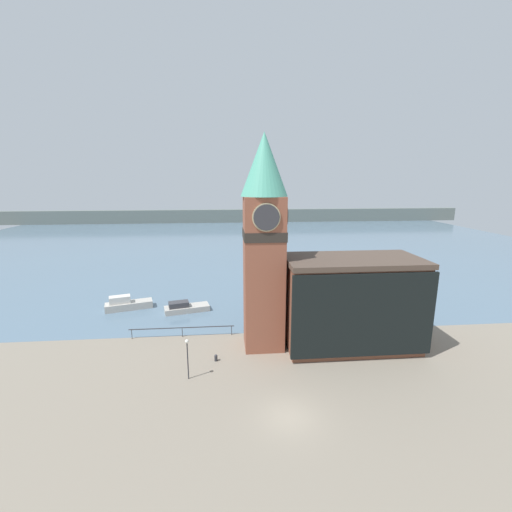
{
  "coord_description": "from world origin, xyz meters",
  "views": [
    {
      "loc": [
        -4.25,
        -21.14,
        16.72
      ],
      "look_at": [
        -1.64,
        8.31,
        10.04
      ],
      "focal_mm": 24.0,
      "sensor_mm": 36.0,
      "label": 1
    }
  ],
  "objects": [
    {
      "name": "boat_near",
      "position": [
        -9.7,
        20.99,
        0.52
      ],
      "size": [
        5.94,
        3.24,
        1.4
      ],
      "rotation": [
        0.0,
        0.0,
        0.24
      ],
      "color": "#B7B2A8",
      "rests_on": "water"
    },
    {
      "name": "ground_plane",
      "position": [
        0.0,
        0.0,
        0.0
      ],
      "size": [
        160.0,
        160.0,
        0.0
      ],
      "primitive_type": "plane",
      "color": "gray"
    },
    {
      "name": "far_shoreline",
      "position": [
        0.0,
        113.9,
        2.5
      ],
      "size": [
        180.0,
        3.0,
        5.0
      ],
      "color": "slate",
      "rests_on": "water"
    },
    {
      "name": "mooring_bollard_near",
      "position": [
        -5.43,
        8.26,
        0.35
      ],
      "size": [
        0.3,
        0.3,
        0.65
      ],
      "color": "#2D2D33",
      "rests_on": "ground_plane"
    },
    {
      "name": "clock_tower",
      "position": [
        -0.64,
        11.07,
        11.11
      ],
      "size": [
        4.41,
        4.41,
        20.91
      ],
      "color": "brown",
      "rests_on": "ground_plane"
    },
    {
      "name": "boat_far",
      "position": [
        -17.4,
        22.5,
        0.69
      ],
      "size": [
        6.13,
        3.36,
        1.89
      ],
      "rotation": [
        0.0,
        0.0,
        0.29
      ],
      "color": "#B7B2A8",
      "rests_on": "water"
    },
    {
      "name": "pier_building",
      "position": [
        8.13,
        10.27,
        4.61
      ],
      "size": [
        13.4,
        6.88,
        9.19
      ],
      "color": "brown",
      "rests_on": "ground_plane"
    },
    {
      "name": "lamp_post",
      "position": [
        -7.69,
        5.52,
        2.57
      ],
      "size": [
        0.32,
        0.32,
        3.63
      ],
      "color": "#2D2D33",
      "rests_on": "ground_plane"
    },
    {
      "name": "water",
      "position": [
        0.0,
        73.9,
        -0.0
      ],
      "size": [
        160.0,
        120.0,
        0.0
      ],
      "color": "slate",
      "rests_on": "ground_plane"
    },
    {
      "name": "pier_railing",
      "position": [
        -9.18,
        13.65,
        0.96
      ],
      "size": [
        11.24,
        0.08,
        1.09
      ],
      "color": "#333338",
      "rests_on": "ground_plane"
    }
  ]
}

